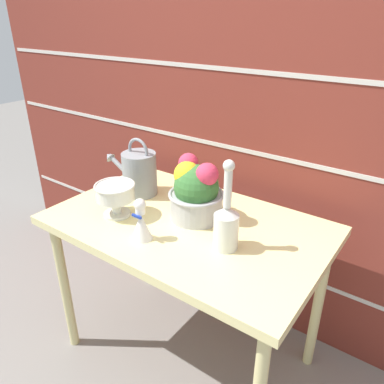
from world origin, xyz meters
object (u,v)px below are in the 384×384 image
watering_can (139,173)px  glass_decanter (226,222)px  crystal_pedestal_bowl (115,194)px  flower_planter (196,191)px  figurine_vase (141,223)px

watering_can → glass_decanter: glass_decanter is taller
watering_can → crystal_pedestal_bowl: 0.22m
flower_planter → figurine_vase: bearing=-104.8°
figurine_vase → glass_decanter: bearing=25.2°
figurine_vase → watering_can: bearing=134.0°
crystal_pedestal_bowl → glass_decanter: bearing=7.0°
glass_decanter → figurine_vase: 0.32m
glass_decanter → flower_planter: bearing=151.1°
watering_can → figurine_vase: (0.28, -0.29, -0.04)m
watering_can → crystal_pedestal_bowl: watering_can is taller
crystal_pedestal_bowl → glass_decanter: (0.49, 0.06, 0.01)m
watering_can → figurine_vase: 0.40m
glass_decanter → figurine_vase: size_ratio=2.04×
crystal_pedestal_bowl → glass_decanter: 0.50m
flower_planter → glass_decanter: (0.22, -0.12, -0.01)m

